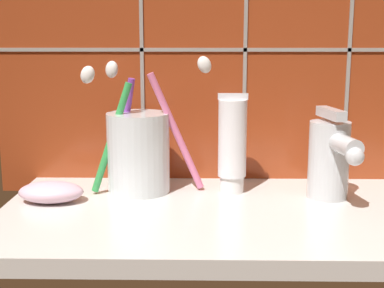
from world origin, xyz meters
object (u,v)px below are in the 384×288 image
sink_faucet (331,157)px  soap_bar (51,192)px  toothbrush_cup (138,150)px  toothpaste_tube (232,144)px

sink_faucet → soap_bar: (-34.19, -1.97, -4.13)cm
toothbrush_cup → sink_faucet: bearing=-6.7°
toothpaste_tube → soap_bar: bearing=-167.9°
toothbrush_cup → soap_bar: (-10.18, -4.80, -4.23)cm
toothbrush_cup → toothpaste_tube: 12.09cm
toothpaste_tube → sink_faucet: 12.31cm
toothbrush_cup → sink_faucet: size_ratio=1.58×
toothbrush_cup → sink_faucet: toothbrush_cup is taller
toothbrush_cup → soap_bar: toothbrush_cup is taller
toothpaste_tube → sink_faucet: size_ratio=1.14×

